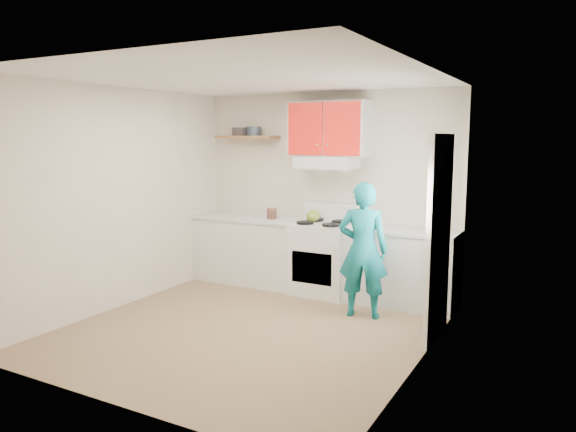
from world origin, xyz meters
The scene contains 21 objects.
floor centered at (0.00, 0.00, 0.00)m, with size 3.80×3.80×0.00m, color brown.
ceiling centered at (0.00, 0.00, 2.60)m, with size 3.60×3.80×0.04m, color white.
back_wall centered at (0.00, 1.90, 1.30)m, with size 3.60×0.04×2.60m, color beige.
front_wall centered at (0.00, -1.90, 1.30)m, with size 3.60×0.04×2.60m, color beige.
left_wall centered at (-1.80, 0.00, 1.30)m, with size 0.04×3.80×2.60m, color beige.
right_wall centered at (1.80, 0.00, 1.30)m, with size 0.04×3.80×2.60m, color beige.
door centered at (1.78, 0.70, 1.02)m, with size 0.05×0.85×2.05m, color white.
door_glass centered at (1.75, 0.70, 1.45)m, with size 0.01×0.55×0.95m, color white.
counter_left centered at (-1.04, 1.60, 0.45)m, with size 1.52×0.60×0.90m, color silver.
counter_right centered at (1.14, 1.60, 0.45)m, with size 1.32×0.60×0.90m, color silver.
stove centered at (0.10, 1.57, 0.46)m, with size 0.76×0.65×0.92m, color white.
range_hood centered at (0.10, 1.68, 1.70)m, with size 0.76×0.44×0.15m, color silver.
upper_cabinets centered at (0.10, 1.73, 2.12)m, with size 1.02×0.33×0.70m, color red.
shelf centered at (-1.15, 1.75, 2.02)m, with size 0.90×0.30×0.04m, color brown.
books centered at (-1.26, 1.77, 2.09)m, with size 0.22×0.16×0.11m, color #473E42.
tin centered at (-1.05, 1.76, 2.10)m, with size 0.20×0.20×0.12m, color #333D4C.
kettle centered at (-0.08, 1.66, 1.00)m, with size 0.18×0.18×0.15m, color olive.
crock centered at (-0.68, 1.60, 0.98)m, with size 0.13×0.13×0.16m, color #472A1F.
cutting_board centered at (0.83, 1.61, 0.91)m, with size 0.30×0.22×0.02m, color olive.
silicone_mat centered at (1.49, 1.54, 0.90)m, with size 0.29×0.24×0.01m, color red.
person centered at (0.89, 0.95, 0.77)m, with size 0.56×0.37×1.54m, color #0C6A73.
Camera 1 is at (2.99, -4.66, 2.01)m, focal length 33.80 mm.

